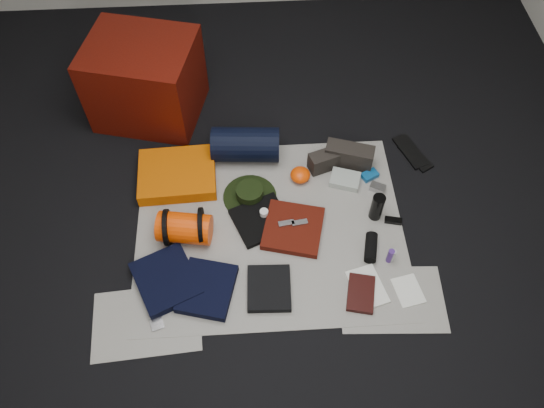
{
  "coord_description": "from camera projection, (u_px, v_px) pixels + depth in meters",
  "views": [
    {
      "loc": [
        -0.09,
        -1.68,
        2.73
      ],
      "look_at": [
        0.02,
        0.11,
        0.1
      ],
      "focal_mm": 35.0,
      "sensor_mm": 36.0,
      "label": 1
    }
  ],
  "objects": [
    {
      "name": "sack_strap_left",
      "position": [
        167.0,
        227.0,
        3.07
      ],
      "size": [
        0.02,
        0.22,
        0.22
      ],
      "primitive_type": "cylinder",
      "rotation": [
        0.0,
        1.57,
        0.0
      ],
      "color": "black",
      "rests_on": "newspaper_mat"
    },
    {
      "name": "floor",
      "position": [
        270.0,
        229.0,
        3.21
      ],
      "size": [
        4.5,
        4.5,
        0.02
      ],
      "primitive_type": "cube",
      "color": "black",
      "rests_on": "ground"
    },
    {
      "name": "hiking_boot_right",
      "position": [
        349.0,
        156.0,
        3.42
      ],
      "size": [
        0.33,
        0.2,
        0.15
      ],
      "primitive_type": "cube",
      "rotation": [
        0.0,
        0.0,
        -0.31
      ],
      "color": "black",
      "rests_on": "newspaper_mat"
    },
    {
      "name": "map_booklet",
      "position": [
        367.0,
        287.0,
        2.97
      ],
      "size": [
        0.23,
        0.28,
        0.01
      ],
      "primitive_type": "cube",
      "rotation": [
        0.0,
        0.0,
        0.26
      ],
      "color": "white",
      "rests_on": "newspaper_mat"
    },
    {
      "name": "sleeping_pad",
      "position": [
        177.0,
        175.0,
        3.37
      ],
      "size": [
        0.5,
        0.41,
        0.09
      ],
      "primitive_type": "cube",
      "rotation": [
        0.0,
        0.0,
        0.04
      ],
      "color": "#D45902",
      "rests_on": "newspaper_mat"
    },
    {
      "name": "stuff_sack",
      "position": [
        185.0,
        228.0,
        3.09
      ],
      "size": [
        0.33,
        0.23,
        0.18
      ],
      "primitive_type": "cylinder",
      "rotation": [
        0.0,
        1.57,
        -0.16
      ],
      "color": "#F24104",
      "rests_on": "newspaper_mat"
    },
    {
      "name": "water_bottle",
      "position": [
        377.0,
        207.0,
        3.17
      ],
      "size": [
        0.08,
        0.08,
        0.19
      ],
      "primitive_type": "cylinder",
      "rotation": [
        0.0,
        0.0,
        0.07
      ],
      "color": "black",
      "rests_on": "newspaper_mat"
    },
    {
      "name": "energy_bar_a",
      "position": [
        286.0,
        223.0,
        3.16
      ],
      "size": [
        0.1,
        0.05,
        0.01
      ],
      "primitive_type": "cube",
      "rotation": [
        0.0,
        0.0,
        0.14
      ],
      "color": "#A7A7AC",
      "rests_on": "red_shirt"
    },
    {
      "name": "sunglasses",
      "position": [
        393.0,
        221.0,
        3.21
      ],
      "size": [
        0.11,
        0.06,
        0.03
      ],
      "primitive_type": "cube",
      "rotation": [
        0.0,
        0.0,
        -0.22
      ],
      "color": "black",
      "rests_on": "newspaper_mat"
    },
    {
      "name": "energy_bar_b",
      "position": [
        300.0,
        223.0,
        3.16
      ],
      "size": [
        0.1,
        0.05,
        0.01
      ],
      "primitive_type": "cube",
      "rotation": [
        0.0,
        0.0,
        0.14
      ],
      "color": "#A7A7AC",
      "rests_on": "red_shirt"
    },
    {
      "name": "boonie_crown",
      "position": [
        250.0,
        193.0,
        3.29
      ],
      "size": [
        0.17,
        0.17,
        0.08
      ],
      "primitive_type": "cylinder",
      "color": "black",
      "rests_on": "boonie_brim"
    },
    {
      "name": "trousers_charcoal",
      "position": [
        269.0,
        288.0,
        2.95
      ],
      "size": [
        0.25,
        0.28,
        0.04
      ],
      "primitive_type": "cube",
      "rotation": [
        0.0,
        0.0,
        -0.04
      ],
      "color": "black",
      "rests_on": "newspaper_mat"
    },
    {
      "name": "orange_stuff_sack",
      "position": [
        300.0,
        175.0,
        3.37
      ],
      "size": [
        0.17,
        0.17,
        0.08
      ],
      "primitive_type": "ellipsoid",
      "rotation": [
        0.0,
        0.0,
        0.4
      ],
      "color": "#F24104",
      "rests_on": "newspaper_mat"
    },
    {
      "name": "paperback_book",
      "position": [
        361.0,
        293.0,
        2.94
      ],
      "size": [
        0.19,
        0.25,
        0.03
      ],
      "primitive_type": "cube",
      "rotation": [
        0.0,
        0.0,
        -0.22
      ],
      "color": "black",
      "rests_on": "newspaper_mat"
    },
    {
      "name": "key_cluster",
      "position": [
        157.0,
        324.0,
        2.85
      ],
      "size": [
        0.09,
        0.09,
        0.01
      ],
      "primitive_type": "cube",
      "rotation": [
        0.0,
        0.0,
        0.31
      ],
      "color": "#A7A7AC",
      "rests_on": "newspaper_mat"
    },
    {
      "name": "sack_strap_right",
      "position": [
        201.0,
        226.0,
        3.08
      ],
      "size": [
        0.03,
        0.22,
        0.22
      ],
      "primitive_type": "cylinder",
      "rotation": [
        0.0,
        1.57,
        0.0
      ],
      "color": "black",
      "rests_on": "newspaper_mat"
    },
    {
      "name": "flip_flop_left",
      "position": [
        410.0,
        151.0,
        3.53
      ],
      "size": [
        0.2,
        0.31,
        0.02
      ],
      "primitive_type": "cube",
      "rotation": [
        0.0,
        0.0,
        0.36
      ],
      "color": "black",
      "rests_on": "floor"
    },
    {
      "name": "cyan_case",
      "position": [
        370.0,
        175.0,
        3.4
      ],
      "size": [
        0.12,
        0.11,
        0.03
      ],
      "primitive_type": "cube",
      "rotation": [
        0.0,
        0.0,
        0.47
      ],
      "color": "#0E4F87",
      "rests_on": "newspaper_mat"
    },
    {
      "name": "hiking_boot_left",
      "position": [
        329.0,
        159.0,
        3.41
      ],
      "size": [
        0.28,
        0.18,
        0.13
      ],
      "primitive_type": "cube",
      "rotation": [
        0.0,
        0.0,
        0.33
      ],
      "color": "black",
      "rests_on": "newspaper_mat"
    },
    {
      "name": "trousers_navy_a",
      "position": [
        166.0,
        280.0,
        2.97
      ],
      "size": [
        0.44,
        0.46,
        0.06
      ],
      "primitive_type": "cube",
      "rotation": [
        0.0,
        0.0,
        0.42
      ],
      "color": "black",
      "rests_on": "newspaper_mat"
    },
    {
      "name": "red_shirt",
      "position": [
        293.0,
        228.0,
        3.17
      ],
      "size": [
        0.41,
        0.41,
        0.05
      ],
      "primitive_type": "cube",
      "rotation": [
        0.0,
        0.0,
        -0.25
      ],
      "color": "#4A1008",
      "rests_on": "newspaper_mat"
    },
    {
      "name": "speaker",
      "position": [
        371.0,
        247.0,
        3.08
      ],
      "size": [
        0.11,
        0.19,
        0.07
      ],
      "primitive_type": "cylinder",
      "rotation": [
        1.57,
        0.0,
        -0.23
      ],
      "color": "black",
      "rests_on": "newspaper_mat"
    },
    {
      "name": "newspaper_sheet_front_right",
      "position": [
        392.0,
        299.0,
        2.94
      ],
      "size": [
        0.6,
        0.43,
        0.0
      ],
      "primitive_type": "cube",
      "rotation": [
        0.0,
        0.0,
        -0.05
      ],
      "color": "#B1ADA3",
      "rests_on": "floor"
    },
    {
      "name": "navy_duffel",
      "position": [
        246.0,
        145.0,
        3.42
      ],
      "size": [
        0.45,
        0.26,
        0.23
      ],
      "primitive_type": "cylinder",
      "rotation": [
        0.0,
        1.57,
        -0.07
      ],
      "color": "black",
      "rests_on": "newspaper_mat"
    },
    {
      "name": "toiletry_clear",
      "position": [
        392.0,
        256.0,
        3.03
      ],
      "size": [
        0.04,
        0.04,
        0.1
      ],
      "primitive_type": "cylinder",
      "rotation": [
        0.0,
        0.0,
        -0.19
      ],
      "color": "#B2B7B2",
      "rests_on": "newspaper_mat"
    },
    {
      "name": "black_tshirt",
      "position": [
        261.0,
        220.0,
        3.21
      ],
      "size": [
        0.4,
        0.39,
        0.03
      ],
      "primitive_type": "cube",
      "rotation": [
        0.0,
        0.0,
        0.39
      ],
      "color": "black",
      "rests_on": "newspaper_mat"
    },
    {
      "name": "map_printout",
      "position": [
        408.0,
        291.0,
        2.96
      ],
      "size": [
        0.18,
        0.21,
        0.01
      ],
      "primitive_type": "cube",
      "rotation": [
        0.0,
        0.0,
        0.2
      ],
      "color": "white",
      "rests_on": "newspaper_mat"
    },
    {
      "name": "red_cabinet",
      "position": [
        145.0,
        80.0,
        3.53
      ],
      "size": [
        0.79,
        0.71,
        0.56
      ],
      "primitive_type": "cube",
      "rotation": [
        0.0,
        0.0,
        -0.25
      ],
      "color": "#520D06",
      "rests_on": "floor"
    },
    {
      "name": "newspaper_mat",
      "position": [
        270.0,
        228.0,
        3.2
      ],
      "size": [
        1.6,
        1.3,
        0.01
      ],
      "primitive_type": "cube",
      "color": "#B1ADA3",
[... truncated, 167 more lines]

